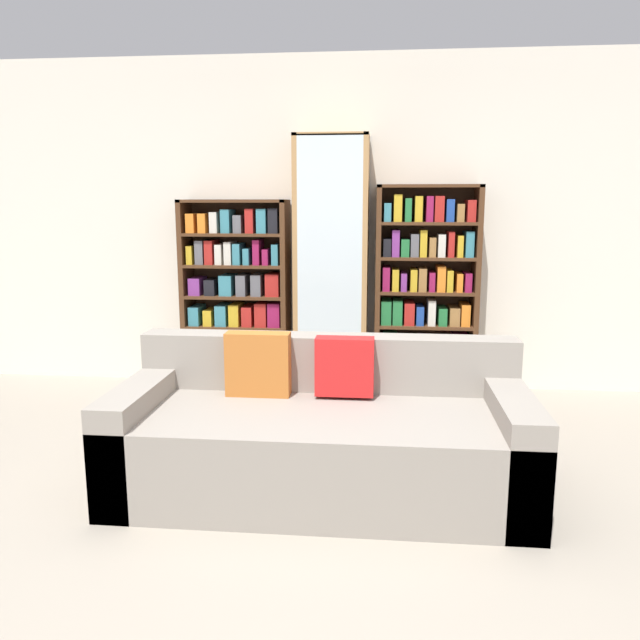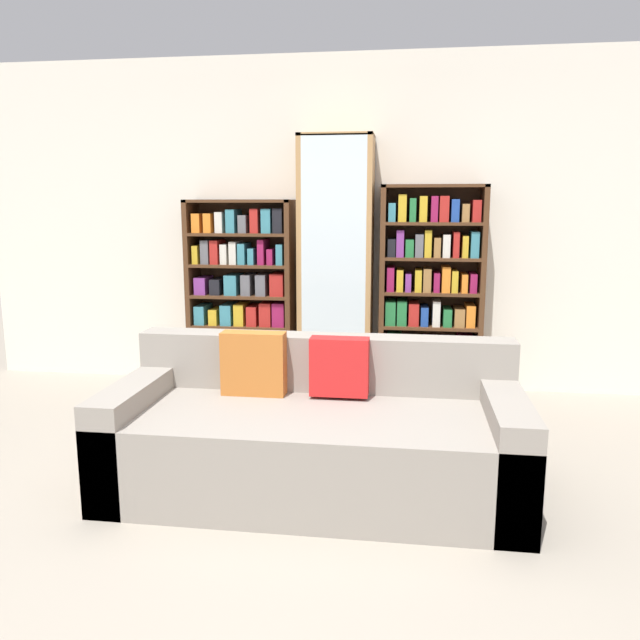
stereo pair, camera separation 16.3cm
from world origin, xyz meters
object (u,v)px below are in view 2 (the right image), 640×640
bookshelf_left (243,298)px  bookshelf_right (430,295)px  display_cabinet (336,267)px  wine_bottle (399,393)px  couch (315,437)px

bookshelf_left → bookshelf_right: size_ratio=0.93×
display_cabinet → bookshelf_right: size_ratio=1.23×
display_cabinet → wine_bottle: bearing=-43.0°
bookshelf_left → bookshelf_right: 1.54m
couch → bookshelf_right: size_ratio=1.30×
couch → display_cabinet: bearing=93.0°
bookshelf_left → wine_bottle: size_ratio=4.21×
bookshelf_left → display_cabinet: display_cabinet is taller
bookshelf_left → wine_bottle: bookshelf_left is taller
display_cabinet → bookshelf_left: bearing=178.8°
display_cabinet → wine_bottle: 1.13m
couch → bookshelf_right: bookshelf_right is taller
couch → bookshelf_left: 2.08m
display_cabinet → bookshelf_right: (0.75, 0.02, -0.21)m
couch → wine_bottle: couch is taller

